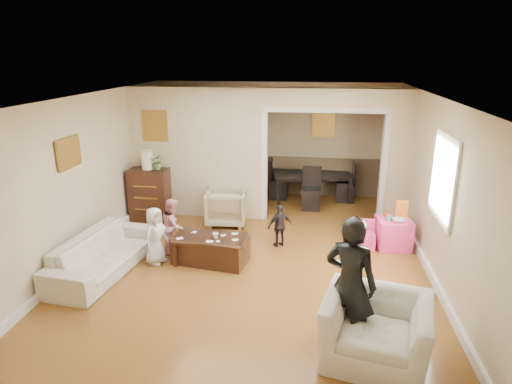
# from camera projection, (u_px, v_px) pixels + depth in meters

# --- Properties ---
(floor) EXTENTS (7.00, 7.00, 0.00)m
(floor) POSITION_uv_depth(u_px,v_px,m) (254.00, 256.00, 7.35)
(floor) COLOR #996527
(floor) RESTS_ON ground
(partition_left) EXTENTS (2.75, 0.18, 2.60)m
(partition_left) POSITION_uv_depth(u_px,v_px,m) (198.00, 153.00, 8.84)
(partition_left) COLOR beige
(partition_left) RESTS_ON ground
(partition_right) EXTENTS (0.55, 0.18, 2.60)m
(partition_right) POSITION_uv_depth(u_px,v_px,m) (397.00, 159.00, 8.35)
(partition_right) COLOR beige
(partition_right) RESTS_ON ground
(partition_header) EXTENTS (2.22, 0.18, 0.35)m
(partition_header) POSITION_uv_depth(u_px,v_px,m) (326.00, 98.00, 8.18)
(partition_header) COLOR beige
(partition_header) RESTS_ON partition_right
(window_pane) EXTENTS (0.03, 0.95, 1.10)m
(window_pane) POSITION_uv_depth(u_px,v_px,m) (444.00, 178.00, 6.17)
(window_pane) COLOR white
(window_pane) RESTS_ON ground
(framed_art_partition) EXTENTS (0.45, 0.03, 0.55)m
(framed_art_partition) POSITION_uv_depth(u_px,v_px,m) (155.00, 126.00, 8.68)
(framed_art_partition) COLOR brown
(framed_art_partition) RESTS_ON partition_left
(framed_art_sofa_wall) EXTENTS (0.03, 0.55, 0.40)m
(framed_art_sofa_wall) POSITION_uv_depth(u_px,v_px,m) (69.00, 153.00, 6.58)
(framed_art_sofa_wall) COLOR brown
(framed_art_alcove) EXTENTS (0.45, 0.03, 0.55)m
(framed_art_alcove) POSITION_uv_depth(u_px,v_px,m) (323.00, 123.00, 9.95)
(framed_art_alcove) COLOR brown
(sofa) EXTENTS (1.05, 2.12, 0.60)m
(sofa) POSITION_uv_depth(u_px,v_px,m) (103.00, 254.00, 6.74)
(sofa) COLOR beige
(sofa) RESTS_ON ground
(armchair_back) EXTENTS (0.80, 0.82, 0.70)m
(armchair_back) POSITION_uv_depth(u_px,v_px,m) (227.00, 207.00, 8.63)
(armchair_back) COLOR tan
(armchair_back) RESTS_ON ground
(armchair_front) EXTENTS (1.31, 1.20, 0.73)m
(armchair_front) POSITION_uv_depth(u_px,v_px,m) (376.00, 330.00, 4.79)
(armchair_front) COLOR beige
(armchair_front) RESTS_ON ground
(dresser) EXTENTS (0.76, 0.43, 1.04)m
(dresser) POSITION_uv_depth(u_px,v_px,m) (150.00, 195.00, 8.81)
(dresser) COLOR #341A0F
(dresser) RESTS_ON ground
(table_lamp) EXTENTS (0.22, 0.22, 0.36)m
(table_lamp) POSITION_uv_depth(u_px,v_px,m) (147.00, 160.00, 8.60)
(table_lamp) COLOR #FFF6CF
(table_lamp) RESTS_ON dresser
(potted_plant) EXTENTS (0.29, 0.25, 0.32)m
(potted_plant) POSITION_uv_depth(u_px,v_px,m) (157.00, 162.00, 8.58)
(potted_plant) COLOR #43672D
(potted_plant) RESTS_ON dresser
(coffee_table) EXTENTS (1.24, 0.76, 0.43)m
(coffee_table) POSITION_uv_depth(u_px,v_px,m) (211.00, 249.00, 7.08)
(coffee_table) COLOR #391B12
(coffee_table) RESTS_ON ground
(coffee_cup) EXTENTS (0.11, 0.11, 0.09)m
(coffee_cup) POSITION_uv_depth(u_px,v_px,m) (216.00, 236.00, 6.95)
(coffee_cup) COLOR silver
(coffee_cup) RESTS_ON coffee_table
(play_table) EXTENTS (0.61, 0.61, 0.52)m
(play_table) POSITION_uv_depth(u_px,v_px,m) (393.00, 234.00, 7.58)
(play_table) COLOR #F5408B
(play_table) RESTS_ON ground
(cereal_box) EXTENTS (0.21, 0.09, 0.30)m
(cereal_box) POSITION_uv_depth(u_px,v_px,m) (401.00, 209.00, 7.54)
(cereal_box) COLOR yellow
(cereal_box) RESTS_ON play_table
(cyan_cup) EXTENTS (0.08, 0.08, 0.08)m
(cyan_cup) POSITION_uv_depth(u_px,v_px,m) (389.00, 218.00, 7.46)
(cyan_cup) COLOR #24B7B4
(cyan_cup) RESTS_ON play_table
(toy_block) EXTENTS (0.10, 0.09, 0.05)m
(toy_block) POSITION_uv_depth(u_px,v_px,m) (386.00, 215.00, 7.63)
(toy_block) COLOR red
(toy_block) RESTS_ON play_table
(play_bowl) EXTENTS (0.24, 0.24, 0.05)m
(play_bowl) POSITION_uv_depth(u_px,v_px,m) (399.00, 220.00, 7.38)
(play_bowl) COLOR silver
(play_bowl) RESTS_ON play_table
(dining_table) EXTENTS (1.90, 1.28, 0.62)m
(dining_table) POSITION_uv_depth(u_px,v_px,m) (311.00, 186.00, 10.09)
(dining_table) COLOR black
(dining_table) RESTS_ON ground
(adult_person) EXTENTS (0.69, 0.59, 1.60)m
(adult_person) POSITION_uv_depth(u_px,v_px,m) (350.00, 284.00, 4.85)
(adult_person) COLOR black
(adult_person) RESTS_ON ground
(child_kneel_a) EXTENTS (0.43, 0.53, 0.93)m
(child_kneel_a) POSITION_uv_depth(u_px,v_px,m) (155.00, 236.00, 6.97)
(child_kneel_a) COLOR silver
(child_kneel_a) RESTS_ON ground
(child_kneel_b) EXTENTS (0.43, 0.51, 0.94)m
(child_kneel_b) POSITION_uv_depth(u_px,v_px,m) (173.00, 226.00, 7.38)
(child_kneel_b) COLOR pink
(child_kneel_b) RESTS_ON ground
(child_toddler) EXTENTS (0.48, 0.39, 0.76)m
(child_toddler) POSITION_uv_depth(u_px,v_px,m) (280.00, 226.00, 7.61)
(child_toddler) COLOR black
(child_toddler) RESTS_ON ground
(craft_papers) EXTENTS (1.00, 0.45, 0.00)m
(craft_papers) POSITION_uv_depth(u_px,v_px,m) (213.00, 237.00, 6.99)
(craft_papers) COLOR white
(craft_papers) RESTS_ON coffee_table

